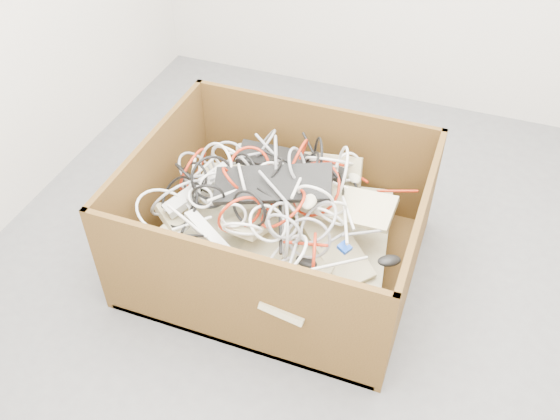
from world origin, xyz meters
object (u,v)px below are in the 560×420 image
(cardboard_box, at_px, (275,239))
(power_strip_left, at_px, (199,189))
(power_strip_right, at_px, (208,234))
(vga_plug, at_px, (345,248))

(cardboard_box, distance_m, power_strip_left, 0.39)
(power_strip_right, bearing_deg, cardboard_box, 79.95)
(cardboard_box, bearing_deg, power_strip_left, -175.50)
(cardboard_box, xyz_separation_m, power_strip_right, (-0.19, -0.24, 0.19))
(cardboard_box, distance_m, power_strip_right, 0.36)
(power_strip_right, bearing_deg, power_strip_left, 152.31)
(power_strip_left, bearing_deg, power_strip_right, -113.61)
(cardboard_box, distance_m, vga_plug, 0.42)
(power_strip_right, relative_size, vga_plug, 5.71)
(power_strip_right, xyz_separation_m, vga_plug, (0.53, 0.10, 0.02))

